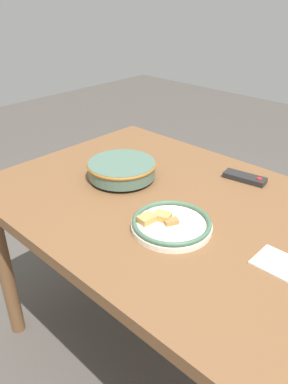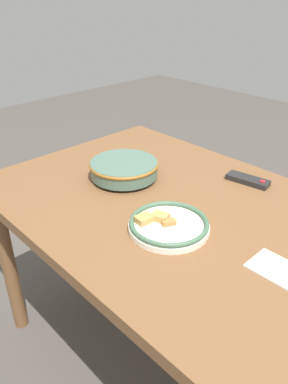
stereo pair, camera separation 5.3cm
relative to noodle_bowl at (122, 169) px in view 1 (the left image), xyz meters
name	(u,v)px [view 1 (the left image)]	position (x,y,z in m)	size (l,w,h in m)	color
ground_plane	(173,356)	(0.29, 0.00, -0.80)	(8.00, 8.00, 0.00)	#4C4742
dining_table	(180,227)	(0.29, 0.00, -0.13)	(1.37, 0.90, 0.76)	brown
noodle_bowl	(122,169)	(0.00, 0.00, 0.00)	(0.26, 0.26, 0.07)	#4C6B5B
food_plate	(171,224)	(0.35, -0.13, -0.02)	(0.24, 0.24, 0.04)	silver
tv_remote	(245,178)	(0.34, 0.31, -0.03)	(0.16, 0.08, 0.02)	black
folded_napkin	(284,266)	(0.67, -0.06, -0.04)	(0.15, 0.10, 0.01)	beige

